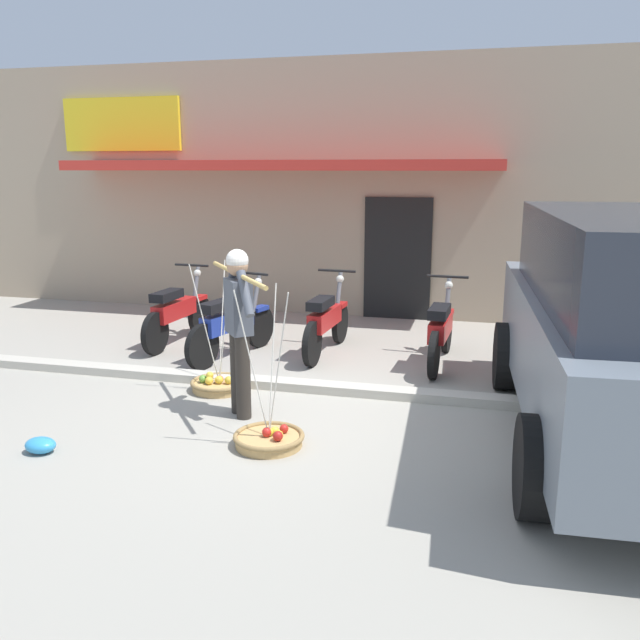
{
  "coord_description": "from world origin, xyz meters",
  "views": [
    {
      "loc": [
        1.88,
        -6.18,
        2.46
      ],
      "look_at": [
        0.17,
        0.6,
        0.85
      ],
      "focal_mm": 37.16,
      "sensor_mm": 36.0,
      "label": 1
    }
  ],
  "objects_px": {
    "motorcycle_end_of_row": "(441,331)",
    "parked_truck": "(638,326)",
    "fruit_vendor": "(239,322)",
    "motorcycle_third_in_row": "(326,322)",
    "fruit_basket_right_side": "(219,384)",
    "motorcycle_second_in_row": "(231,325)",
    "motorcycle_nearest_shop": "(177,313)",
    "fruit_basket_left_side": "(269,438)",
    "plastic_litter_bag": "(40,445)"
  },
  "relations": [
    {
      "from": "parked_truck",
      "to": "plastic_litter_bag",
      "type": "distance_m",
      "value": 5.33
    },
    {
      "from": "motorcycle_end_of_row",
      "to": "fruit_vendor",
      "type": "bearing_deg",
      "value": -128.99
    },
    {
      "from": "parked_truck",
      "to": "plastic_litter_bag",
      "type": "height_order",
      "value": "parked_truck"
    },
    {
      "from": "fruit_basket_right_side",
      "to": "motorcycle_nearest_shop",
      "type": "relative_size",
      "value": 0.8
    },
    {
      "from": "motorcycle_second_in_row",
      "to": "motorcycle_end_of_row",
      "type": "bearing_deg",
      "value": 7.4
    },
    {
      "from": "motorcycle_nearest_shop",
      "to": "fruit_basket_right_side",
      "type": "bearing_deg",
      "value": -52.23
    },
    {
      "from": "fruit_basket_left_side",
      "to": "motorcycle_third_in_row",
      "type": "xyz_separation_m",
      "value": [
        -0.21,
        3.07,
        0.38
      ]
    },
    {
      "from": "fruit_basket_right_side",
      "to": "motorcycle_nearest_shop",
      "type": "height_order",
      "value": "fruit_basket_right_side"
    },
    {
      "from": "motorcycle_nearest_shop",
      "to": "motorcycle_third_in_row",
      "type": "xyz_separation_m",
      "value": [
        2.18,
        -0.01,
        0.0
      ]
    },
    {
      "from": "fruit_vendor",
      "to": "fruit_basket_right_side",
      "type": "distance_m",
      "value": 1.23
    },
    {
      "from": "motorcycle_end_of_row",
      "to": "parked_truck",
      "type": "xyz_separation_m",
      "value": [
        1.81,
        -2.19,
        0.68
      ]
    },
    {
      "from": "motorcycle_end_of_row",
      "to": "motorcycle_nearest_shop",
      "type": "bearing_deg",
      "value": 177.75
    },
    {
      "from": "motorcycle_end_of_row",
      "to": "parked_truck",
      "type": "distance_m",
      "value": 2.92
    },
    {
      "from": "motorcycle_third_in_row",
      "to": "motorcycle_second_in_row",
      "type": "bearing_deg",
      "value": -157.33
    },
    {
      "from": "fruit_vendor",
      "to": "motorcycle_third_in_row",
      "type": "bearing_deg",
      "value": 82.71
    },
    {
      "from": "motorcycle_nearest_shop",
      "to": "motorcycle_second_in_row",
      "type": "height_order",
      "value": "same"
    },
    {
      "from": "motorcycle_nearest_shop",
      "to": "motorcycle_second_in_row",
      "type": "xyz_separation_m",
      "value": [
        1.01,
        -0.5,
        0.0
      ]
    },
    {
      "from": "motorcycle_second_in_row",
      "to": "plastic_litter_bag",
      "type": "height_order",
      "value": "motorcycle_second_in_row"
    },
    {
      "from": "fruit_vendor",
      "to": "fruit_basket_right_side",
      "type": "height_order",
      "value": "fruit_vendor"
    },
    {
      "from": "plastic_litter_bag",
      "to": "fruit_basket_right_side",
      "type": "bearing_deg",
      "value": 66.02
    },
    {
      "from": "fruit_vendor",
      "to": "motorcycle_nearest_shop",
      "type": "height_order",
      "value": "fruit_vendor"
    },
    {
      "from": "fruit_basket_left_side",
      "to": "parked_truck",
      "type": "bearing_deg",
      "value": 13.45
    },
    {
      "from": "motorcycle_third_in_row",
      "to": "parked_truck",
      "type": "bearing_deg",
      "value": -34.88
    },
    {
      "from": "fruit_basket_left_side",
      "to": "motorcycle_second_in_row",
      "type": "bearing_deg",
      "value": 118.21
    },
    {
      "from": "fruit_vendor",
      "to": "motorcycle_nearest_shop",
      "type": "distance_m",
      "value": 3.1
    },
    {
      "from": "motorcycle_second_in_row",
      "to": "motorcycle_end_of_row",
      "type": "distance_m",
      "value": 2.72
    },
    {
      "from": "fruit_basket_left_side",
      "to": "fruit_basket_right_side",
      "type": "height_order",
      "value": "same"
    },
    {
      "from": "fruit_basket_left_side",
      "to": "motorcycle_third_in_row",
      "type": "distance_m",
      "value": 3.1
    },
    {
      "from": "fruit_vendor",
      "to": "motorcycle_end_of_row",
      "type": "relative_size",
      "value": 0.93
    },
    {
      "from": "motorcycle_nearest_shop",
      "to": "fruit_basket_left_side",
      "type": "bearing_deg",
      "value": -52.1
    },
    {
      "from": "parked_truck",
      "to": "plastic_litter_bag",
      "type": "xyz_separation_m",
      "value": [
        -5.04,
        -1.38,
        -1.06
      ]
    },
    {
      "from": "fruit_basket_left_side",
      "to": "motorcycle_third_in_row",
      "type": "bearing_deg",
      "value": 93.98
    },
    {
      "from": "fruit_basket_right_side",
      "to": "parked_truck",
      "type": "bearing_deg",
      "value": -7.96
    },
    {
      "from": "fruit_basket_left_side",
      "to": "motorcycle_end_of_row",
      "type": "bearing_deg",
      "value": 65.87
    },
    {
      "from": "fruit_vendor",
      "to": "fruit_basket_left_side",
      "type": "bearing_deg",
      "value": -51.96
    },
    {
      "from": "parked_truck",
      "to": "motorcycle_third_in_row",
      "type": "bearing_deg",
      "value": 145.12
    },
    {
      "from": "motorcycle_end_of_row",
      "to": "parked_truck",
      "type": "bearing_deg",
      "value": -50.4
    },
    {
      "from": "fruit_basket_right_side",
      "to": "plastic_litter_bag",
      "type": "bearing_deg",
      "value": -113.98
    },
    {
      "from": "fruit_vendor",
      "to": "parked_truck",
      "type": "bearing_deg",
      "value": 1.27
    },
    {
      "from": "fruit_vendor",
      "to": "motorcycle_end_of_row",
      "type": "height_order",
      "value": "fruit_vendor"
    },
    {
      "from": "fruit_basket_left_side",
      "to": "plastic_litter_bag",
      "type": "distance_m",
      "value": 2.02
    },
    {
      "from": "fruit_basket_left_side",
      "to": "motorcycle_nearest_shop",
      "type": "height_order",
      "value": "fruit_basket_left_side"
    },
    {
      "from": "fruit_vendor",
      "to": "motorcycle_third_in_row",
      "type": "xyz_separation_m",
      "value": [
        0.31,
        2.41,
        -0.52
      ]
    },
    {
      "from": "motorcycle_second_in_row",
      "to": "parked_truck",
      "type": "distance_m",
      "value": 4.91
    },
    {
      "from": "motorcycle_nearest_shop",
      "to": "motorcycle_second_in_row",
      "type": "bearing_deg",
      "value": -26.15
    },
    {
      "from": "fruit_basket_right_side",
      "to": "motorcycle_third_in_row",
      "type": "distance_m",
      "value": 1.97
    },
    {
      "from": "motorcycle_third_in_row",
      "to": "motorcycle_end_of_row",
      "type": "height_order",
      "value": "same"
    },
    {
      "from": "motorcycle_third_in_row",
      "to": "motorcycle_end_of_row",
      "type": "bearing_deg",
      "value": -5.2
    },
    {
      "from": "motorcycle_third_in_row",
      "to": "fruit_basket_left_side",
      "type": "bearing_deg",
      "value": -86.02
    },
    {
      "from": "fruit_basket_right_side",
      "to": "fruit_basket_left_side",
      "type": "bearing_deg",
      "value": -51.93
    }
  ]
}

